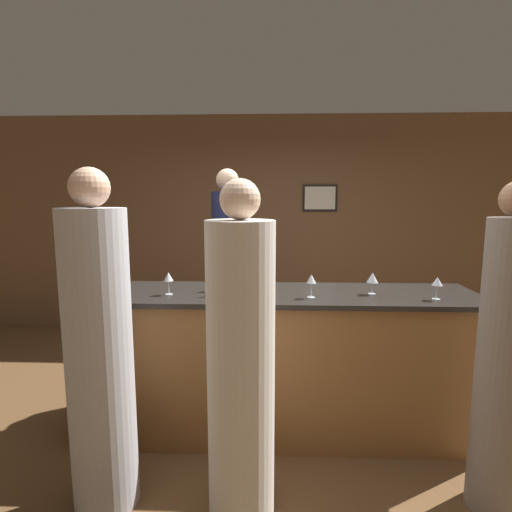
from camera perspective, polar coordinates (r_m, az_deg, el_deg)
The scene contains 15 objects.
ground_plane at distance 3.33m, azimuth 3.55°, elevation -23.47°, with size 14.00×14.00×0.00m, color brown.
back_wall at distance 5.27m, azimuth 3.10°, elevation 4.48°, with size 8.00×0.08×2.80m.
bar_counter at distance 3.08m, azimuth 3.64°, elevation -14.91°, with size 2.82×0.70×1.07m.
bartender at distance 3.77m, azimuth -3.97°, elevation -3.88°, with size 0.30×0.30×2.01m.
guest_0 at distance 2.18m, azimuth -2.17°, elevation -15.84°, with size 0.36×0.36×1.85m.
guest_1 at distance 2.62m, azimuth 31.95°, elevation -12.62°, with size 0.28×0.28×1.84m.
guest_2 at distance 2.43m, azimuth -21.46°, elevation -13.12°, with size 0.36×0.36×1.91m.
wine_bottle_0 at distance 2.85m, azimuth -3.01°, elevation -3.14°, with size 0.08×0.08×0.30m.
ice_bucket at distance 3.13m, azimuth 1.03°, elevation -2.46°, with size 0.19×0.19×0.19m.
wine_glass_0 at distance 2.87m, azimuth -12.40°, elevation -3.03°, with size 0.07×0.07×0.16m.
wine_glass_1 at distance 2.74m, azimuth 7.92°, elevation -3.41°, with size 0.06×0.06×0.16m.
wine_glass_2 at distance 2.93m, azimuth -6.14°, elevation -2.82°, with size 0.06×0.06×0.16m.
wine_glass_3 at distance 2.68m, azimuth -1.02°, elevation -3.97°, with size 0.08×0.08×0.14m.
wine_glass_4 at distance 2.93m, azimuth 24.47°, elevation -3.43°, with size 0.07×0.07×0.15m.
wine_glass_5 at distance 2.94m, azimuth 16.30°, elevation -3.04°, with size 0.08×0.08×0.16m.
Camera 1 is at (-0.08, -2.83, 1.75)m, focal length 28.00 mm.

